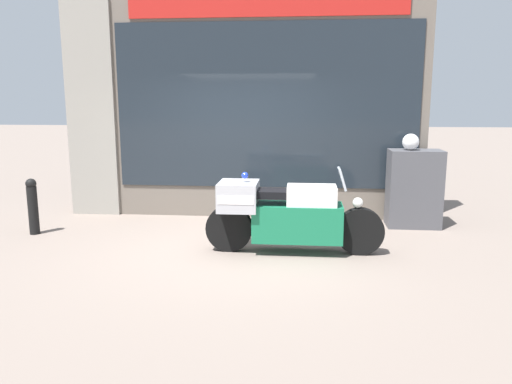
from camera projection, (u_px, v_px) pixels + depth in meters
The scene contains 7 objects.
ground_plane at pixel (228, 246), 7.09m from camera, with size 60.00×60.00×0.00m, color gray.
shop_building at pixel (221, 108), 8.72m from camera, with size 6.23×0.55×3.77m.
window_display at pixel (264, 189), 8.95m from camera, with size 4.91×0.30×1.94m.
paramedic_motorcycle at pixel (285, 213), 6.73m from camera, with size 2.41×0.61×1.17m.
utility_cabinet at pixel (414, 189), 8.09m from camera, with size 0.84×0.51×1.26m, color #4C4C51.
white_helmet at pixel (411, 142), 7.93m from camera, with size 0.26×0.26×0.26m, color white.
street_bollard at pixel (33, 205), 7.66m from camera, with size 0.16×0.16×0.87m.
Camera 1 is at (1.02, -6.75, 2.09)m, focal length 35.00 mm.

